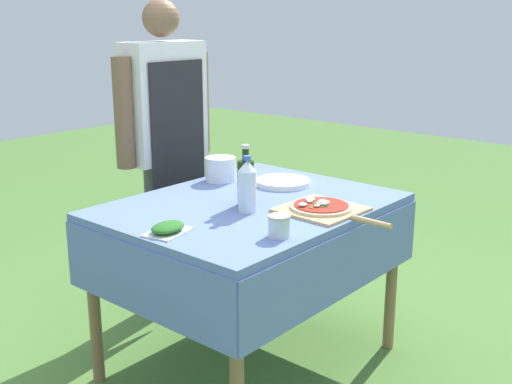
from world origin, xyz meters
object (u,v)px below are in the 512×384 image
at_px(person_cook, 165,133).
at_px(plate_stack, 283,182).
at_px(prep_table, 250,224).
at_px(oil_bottle, 246,181).
at_px(mixing_tub, 221,169).
at_px(sauce_jar, 279,227).
at_px(water_bottle, 247,186).
at_px(pizza_on_peel, 323,208).
at_px(herb_container, 168,228).

distance_m(person_cook, plate_stack, 0.72).
xyz_separation_m(prep_table, oil_bottle, (-0.04, -0.01, 0.20)).
bearing_deg(mixing_tub, sauce_jar, -122.12).
relative_size(prep_table, water_bottle, 5.20).
relative_size(pizza_on_peel, mixing_tub, 3.28).
distance_m(pizza_on_peel, herb_container, 0.67).
distance_m(prep_table, mixing_tub, 0.44).
distance_m(oil_bottle, sauce_jar, 0.43).
height_order(pizza_on_peel, plate_stack, pizza_on_peel).
xyz_separation_m(pizza_on_peel, herb_container, (-0.60, 0.29, 0.00)).
relative_size(water_bottle, mixing_tub, 1.58).
relative_size(mixing_tub, sauce_jar, 1.80).
xyz_separation_m(oil_bottle, mixing_tub, (0.24, 0.37, -0.05)).
bearing_deg(herb_container, pizza_on_peel, -25.57).
xyz_separation_m(water_bottle, mixing_tub, (0.30, 0.44, -0.05)).
height_order(person_cook, mixing_tub, person_cook).
relative_size(water_bottle, sauce_jar, 2.83).
bearing_deg(plate_stack, mixing_tub, 116.21).
bearing_deg(water_bottle, plate_stack, 19.66).
relative_size(prep_table, herb_container, 6.22).
height_order(mixing_tub, plate_stack, mixing_tub).
distance_m(person_cook, oil_bottle, 0.82).
xyz_separation_m(person_cook, herb_container, (-0.71, -0.80, -0.17)).
height_order(water_bottle, mixing_tub, water_bottle).
height_order(pizza_on_peel, water_bottle, water_bottle).
bearing_deg(oil_bottle, prep_table, 14.70).
bearing_deg(prep_table, mixing_tub, 61.53).
relative_size(person_cook, mixing_tub, 10.96).
distance_m(oil_bottle, herb_container, 0.47).
distance_m(prep_table, person_cook, 0.85).
xyz_separation_m(water_bottle, plate_stack, (0.44, 0.16, -0.10)).
height_order(oil_bottle, sauce_jar, oil_bottle).
xyz_separation_m(mixing_tub, sauce_jar, (-0.46, -0.74, -0.02)).
height_order(oil_bottle, water_bottle, oil_bottle).
bearing_deg(mixing_tub, person_cook, 88.83).
bearing_deg(water_bottle, mixing_tub, 55.60).
bearing_deg(water_bottle, prep_table, 36.25).
relative_size(prep_table, person_cook, 0.75).
distance_m(oil_bottle, water_bottle, 0.09).
bearing_deg(water_bottle, sauce_jar, -118.53).
bearing_deg(pizza_on_peel, sauce_jar, -169.13).
distance_m(prep_table, herb_container, 0.52).
bearing_deg(oil_bottle, person_cook, 72.64).
bearing_deg(pizza_on_peel, water_bottle, 132.47).
relative_size(oil_bottle, herb_container, 1.33).
bearing_deg(prep_table, pizza_on_peel, -72.17).
xyz_separation_m(mixing_tub, plate_stack, (0.14, -0.28, -0.05)).
bearing_deg(pizza_on_peel, plate_stack, 61.35).
xyz_separation_m(prep_table, pizza_on_peel, (0.10, -0.32, 0.11)).
distance_m(water_bottle, mixing_tub, 0.54).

